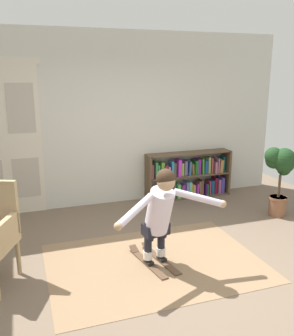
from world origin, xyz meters
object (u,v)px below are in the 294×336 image
object	(u,v)px
skis_pair	(153,260)
person_skier	(161,210)
potted_plant	(280,168)
bookshelf	(188,177)

from	to	relation	value
skis_pair	person_skier	distance (m)	0.71
potted_plant	skis_pair	world-z (taller)	potted_plant
bookshelf	person_skier	xyz separation A→B (m)	(-1.40, -2.23, 0.35)
potted_plant	person_skier	distance (m)	2.56
bookshelf	person_skier	world-z (taller)	person_skier
bookshelf	potted_plant	bearing A→B (deg)	-52.68
skis_pair	person_skier	world-z (taller)	person_skier
bookshelf	potted_plant	xyz separation A→B (m)	(0.97, -1.28, 0.40)
potted_plant	person_skier	world-z (taller)	person_skier
person_skier	bookshelf	bearing A→B (deg)	57.84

